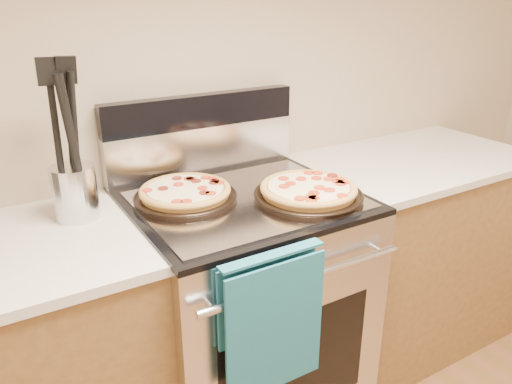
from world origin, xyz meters
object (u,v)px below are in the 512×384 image
range_body (244,313)px  utensil_crock (75,192)px  pepperoni_pizza_front (308,191)px  pepperoni_pizza_back (185,193)px

range_body → utensil_crock: 0.76m
pepperoni_pizza_front → range_body: bearing=144.2°
pepperoni_pizza_front → utensil_crock: 0.75m
pepperoni_pizza_front → utensil_crock: utensil_crock is taller
utensil_crock → pepperoni_pizza_back: bearing=-13.2°
range_body → pepperoni_pizza_back: bearing=158.7°
range_body → pepperoni_pizza_front: size_ratio=2.48×
pepperoni_pizza_back → utensil_crock: (-0.33, 0.08, 0.05)m
range_body → pepperoni_pizza_front: (0.18, -0.13, 0.50)m
range_body → pepperoni_pizza_back: size_ratio=2.66×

